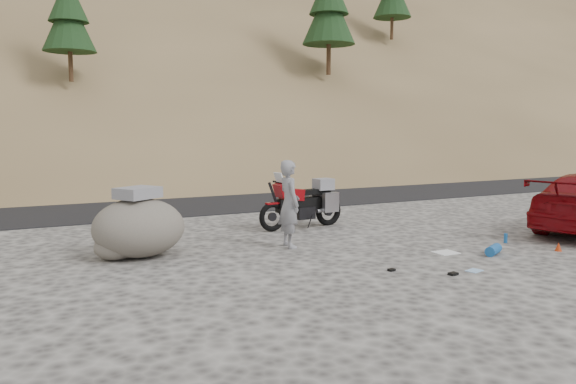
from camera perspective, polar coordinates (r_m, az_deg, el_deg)
name	(u,v)px	position (r m, az deg, el deg)	size (l,w,h in m)	color
ground	(363,249)	(11.43, 7.58, -5.78)	(140.00, 140.00, 0.00)	#403E3B
road	(215,199)	(19.44, -7.40, -0.70)	(120.00, 7.00, 0.05)	black
hillside	(86,23)	(51.24, -19.83, 15.86)	(120.00, 73.00, 46.72)	brown
motorcycle	(305,203)	(13.65, 1.77, -1.15)	(2.37, 0.84, 1.41)	black
man	(289,247)	(11.53, 0.13, -5.61)	(0.65, 0.43, 1.78)	gray
boulder	(139,227)	(10.92, -14.92, -3.46)	(2.12, 1.96, 1.30)	#524C46
small_rock	(116,247)	(10.88, -17.10, -5.37)	(0.79, 0.72, 0.47)	#524C46
gear_white_cloth	(446,253)	(11.42, 15.73, -5.94)	(0.43, 0.39, 0.01)	white
gear_blue_mat	(493,250)	(11.51, 20.14, -5.54)	(0.19, 0.19, 0.48)	#195499
gear_bottle	(506,238)	(12.78, 21.24, -4.39)	(0.07, 0.07, 0.20)	#195499
gear_funnel	(558,247)	(12.36, 25.78, -5.03)	(0.13, 0.13, 0.17)	#A82C0B
gear_glove_a	(453,274)	(9.77, 16.43, -7.97)	(0.15, 0.11, 0.04)	black
gear_glove_b	(392,270)	(9.80, 10.47, -7.78)	(0.12, 0.09, 0.04)	black
gear_blue_cloth	(474,271)	(10.15, 18.40, -7.59)	(0.28, 0.21, 0.01)	#8FB7DE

